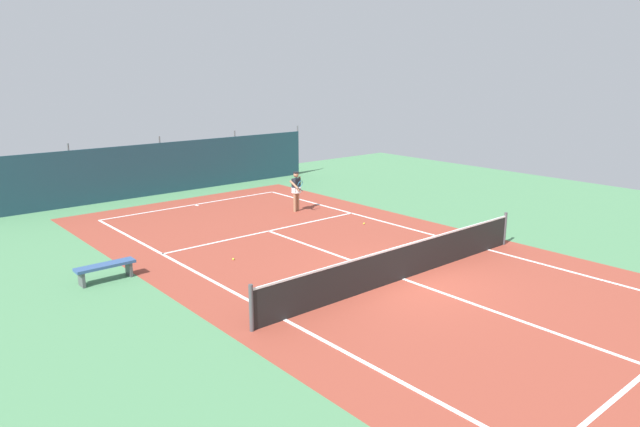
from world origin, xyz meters
The scene contains 9 objects.
ground_plane centered at (0.00, 0.00, 0.00)m, with size 36.00×36.00×0.00m, color #4C8456.
court_surface centered at (0.00, 0.00, 0.00)m, with size 11.02×26.60×0.01m.
tennis_net centered at (0.00, 0.00, 0.51)m, with size 10.12×0.10×1.10m.
back_fence centered at (0.00, 15.42, 0.67)m, with size 16.30×0.98×2.70m.
tennis_player centered at (2.63, 8.12, 0.96)m, with size 0.60×0.81×1.64m.
tennis_ball_near_player centered at (-2.70, 4.46, 0.03)m, with size 0.07×0.07×0.07m, color #CCDB33.
tennis_ball_midcourt centered at (3.30, 4.86, 0.03)m, with size 0.07×0.07×0.07m, color #CCDB33.
parked_car centered at (1.19, 17.77, 0.84)m, with size 2.25×4.32×1.68m.
courtside_bench centered at (-6.31, 5.21, 0.37)m, with size 1.60×0.40×0.49m.
Camera 1 is at (-11.38, -9.80, 5.59)m, focal length 31.91 mm.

